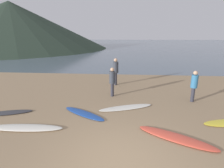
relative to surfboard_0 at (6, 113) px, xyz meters
name	(u,v)px	position (x,y,z in m)	size (l,w,h in m)	color
ground_plane	(124,77)	(4.93, 7.32, -0.14)	(120.00, 120.00, 0.20)	#997C5B
ocean_water	(126,44)	(4.93, 57.96, -0.04)	(140.00, 100.00, 0.01)	slate
headland_hill	(12,25)	(-21.26, 33.98, 5.17)	(43.28, 43.28, 10.41)	#28382B
surfboard_0	(6,113)	(0.00, 0.00, 0.00)	(2.12, 0.48, 0.07)	#333338
surfboard_1	(25,128)	(1.52, -1.12, 0.01)	(2.67, 0.52, 0.09)	silver
surfboard_2	(84,114)	(3.32, 0.21, 0.00)	(2.20, 0.47, 0.07)	#1E479E
surfboard_3	(126,108)	(5.07, 0.98, 0.00)	(2.52, 0.54, 0.06)	silver
surfboard_4	(176,138)	(6.68, -1.34, 0.01)	(2.51, 0.57, 0.09)	#D84C38
person_0	(116,69)	(4.37, 4.80, 1.00)	(0.36, 0.36, 1.76)	#2D2D38
person_1	(194,84)	(8.36, 2.07, 0.89)	(0.32, 0.32, 1.56)	#2D2D38
person_2	(112,80)	(4.33, 2.55, 0.89)	(0.32, 0.32, 1.57)	#2D2D38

